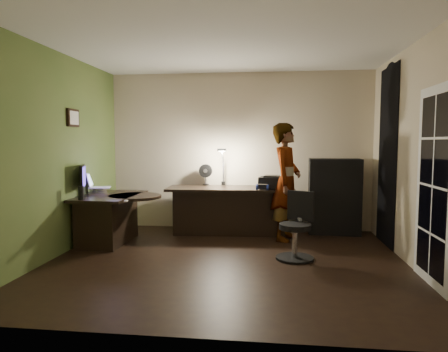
# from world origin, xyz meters

# --- Properties ---
(floor) EXTENTS (4.50, 4.00, 0.01)m
(floor) POSITION_xyz_m (0.00, 0.00, -0.01)
(floor) COLOR black
(floor) RESTS_ON ground
(ceiling) EXTENTS (4.50, 4.00, 0.01)m
(ceiling) POSITION_xyz_m (0.00, 0.00, 2.71)
(ceiling) COLOR silver
(ceiling) RESTS_ON floor
(wall_back) EXTENTS (4.50, 0.01, 2.70)m
(wall_back) POSITION_xyz_m (0.00, 2.00, 1.35)
(wall_back) COLOR #C4B493
(wall_back) RESTS_ON floor
(wall_front) EXTENTS (4.50, 0.01, 2.70)m
(wall_front) POSITION_xyz_m (0.00, -2.00, 1.35)
(wall_front) COLOR #C4B493
(wall_front) RESTS_ON floor
(wall_left) EXTENTS (0.01, 4.00, 2.70)m
(wall_left) POSITION_xyz_m (-2.25, 0.00, 1.35)
(wall_left) COLOR #C4B493
(wall_left) RESTS_ON floor
(wall_right) EXTENTS (0.01, 4.00, 2.70)m
(wall_right) POSITION_xyz_m (2.25, 0.00, 1.35)
(wall_right) COLOR #C4B493
(wall_right) RESTS_ON floor
(green_wall_overlay) EXTENTS (0.00, 4.00, 2.70)m
(green_wall_overlay) POSITION_xyz_m (-2.24, 0.00, 1.35)
(green_wall_overlay) COLOR #526930
(green_wall_overlay) RESTS_ON floor
(arched_doorway) EXTENTS (0.01, 0.90, 2.60)m
(arched_doorway) POSITION_xyz_m (2.24, 1.15, 1.30)
(arched_doorway) COLOR black
(arched_doorway) RESTS_ON floor
(french_door) EXTENTS (0.02, 0.92, 2.10)m
(french_door) POSITION_xyz_m (2.24, -0.55, 1.05)
(french_door) COLOR white
(french_door) RESTS_ON floor
(framed_picture) EXTENTS (0.04, 0.30, 0.25)m
(framed_picture) POSITION_xyz_m (-2.22, 0.45, 1.85)
(framed_picture) COLOR black
(framed_picture) RESTS_ON wall_left
(desk_left) EXTENTS (0.79, 1.26, 0.73)m
(desk_left) POSITION_xyz_m (-1.83, 0.76, 0.36)
(desk_left) COLOR black
(desk_left) RESTS_ON floor
(desk_right) EXTENTS (2.09, 0.82, 0.77)m
(desk_right) POSITION_xyz_m (-0.10, 1.53, 0.39)
(desk_right) COLOR black
(desk_right) RESTS_ON floor
(cabinet) EXTENTS (0.84, 0.44, 1.24)m
(cabinet) POSITION_xyz_m (1.60, 1.78, 0.62)
(cabinet) COLOR black
(cabinet) RESTS_ON floor
(laptop_stand) EXTENTS (0.25, 0.21, 0.09)m
(laptop_stand) POSITION_xyz_m (-2.11, 0.94, 0.76)
(laptop_stand) COLOR silver
(laptop_stand) RESTS_ON desk_left
(laptop) EXTENTS (0.41, 0.40, 0.23)m
(laptop) POSITION_xyz_m (-2.07, 0.94, 0.92)
(laptop) COLOR silver
(laptop) RESTS_ON laptop_stand
(monitor) EXTENTS (0.28, 0.52, 0.34)m
(monitor) POSITION_xyz_m (-2.18, 0.57, 0.88)
(monitor) COLOR black
(monitor) RESTS_ON desk_left
(mouse) EXTENTS (0.06, 0.08, 0.03)m
(mouse) POSITION_xyz_m (-1.36, 0.16, 0.73)
(mouse) COLOR silver
(mouse) RESTS_ON desk_left
(phone) EXTENTS (0.11, 0.15, 0.01)m
(phone) POSITION_xyz_m (-2.02, 1.10, 0.72)
(phone) COLOR black
(phone) RESTS_ON desk_left
(pen) EXTENTS (0.10, 0.12, 0.01)m
(pen) POSITION_xyz_m (-1.80, 0.27, 0.72)
(pen) COLOR black
(pen) RESTS_ON desk_left
(speaker) EXTENTS (0.10, 0.10, 0.20)m
(speaker) POSITION_xyz_m (-2.02, 0.22, 0.81)
(speaker) COLOR black
(speaker) RESTS_ON desk_left
(notepad) EXTENTS (0.20, 0.24, 0.01)m
(notepad) POSITION_xyz_m (-1.80, 0.52, 0.72)
(notepad) COLOR silver
(notepad) RESTS_ON desk_left
(desk_fan) EXTENTS (0.23, 0.13, 0.35)m
(desk_fan) POSITION_xyz_m (-0.55, 1.80, 0.96)
(desk_fan) COLOR black
(desk_fan) RESTS_ON desk_right
(headphones) EXTENTS (0.22, 0.12, 0.10)m
(headphones) POSITION_xyz_m (0.43, 1.17, 0.83)
(headphones) COLOR #192E9D
(headphones) RESTS_ON desk_right
(printer) EXTENTS (0.49, 0.41, 0.20)m
(printer) POSITION_xyz_m (0.60, 1.40, 0.88)
(printer) COLOR black
(printer) RESTS_ON desk_right
(desk_lamp) EXTENTS (0.16, 0.30, 0.66)m
(desk_lamp) POSITION_xyz_m (-0.25, 1.79, 1.11)
(desk_lamp) COLOR black
(desk_lamp) RESTS_ON desk_right
(office_chair) EXTENTS (0.64, 0.64, 0.87)m
(office_chair) POSITION_xyz_m (0.87, 0.21, 0.43)
(office_chair) COLOR black
(office_chair) RESTS_ON floor
(person) EXTENTS (0.59, 0.74, 1.80)m
(person) POSITION_xyz_m (0.79, 1.26, 0.90)
(person) COLOR #D8A88C
(person) RESTS_ON floor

